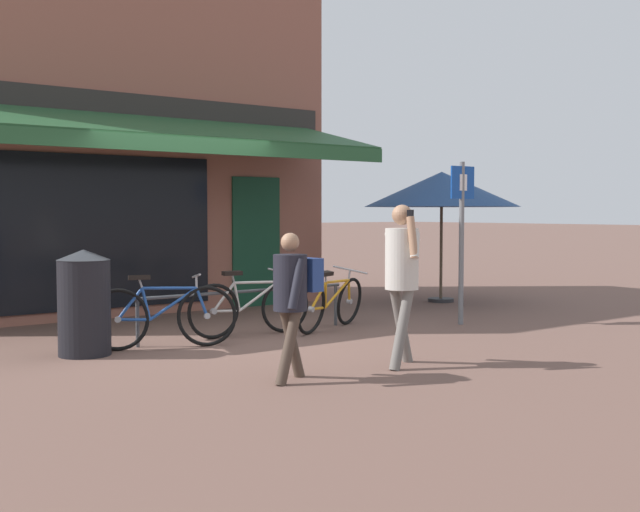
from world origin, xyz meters
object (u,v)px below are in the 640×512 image
bicycle_silver (250,306)px  cafe_parasol (442,190)px  parking_sign (462,225)px  litter_bin (84,302)px  bicycle_orange (331,303)px  bicycle_blue (163,315)px  pedestrian_adult (402,267)px  pedestrian_child (293,289)px

bicycle_silver → cafe_parasol: bearing=20.1°
parking_sign → cafe_parasol: (1.78, 2.09, 0.55)m
litter_bin → cafe_parasol: 7.00m
parking_sign → bicycle_orange: bearing=158.1°
bicycle_blue → parking_sign: size_ratio=0.74×
pedestrian_adult → litter_bin: 3.42m
bicycle_blue → parking_sign: bearing=9.2°
bicycle_blue → bicycle_orange: (2.38, -0.05, -0.02)m
bicycle_silver → litter_bin: bearing=-172.9°
bicycle_silver → litter_bin: litter_bin is taller
pedestrian_adult → parking_sign: bearing=-156.5°
bicycle_silver → bicycle_orange: bicycle_silver is taller
bicycle_blue → litter_bin: size_ratio=1.44×
bicycle_silver → pedestrian_child: (-1.11, -2.46, 0.47)m
pedestrian_child → cafe_parasol: 6.88m
bicycle_silver → pedestrian_adult: (0.16, -2.56, 0.63)m
pedestrian_adult → bicycle_silver: bearing=-94.9°
bicycle_orange → cafe_parasol: cafe_parasol is taller
pedestrian_adult → litter_bin: size_ratio=1.43×
bicycle_silver → pedestrian_adult: pedestrian_adult is taller
bicycle_orange → pedestrian_adult: pedestrian_adult is taller
pedestrian_adult → parking_sign: size_ratio=0.73×
bicycle_blue → parking_sign: 4.28m
litter_bin → pedestrian_child: bearing=-66.9°
pedestrian_adult → cafe_parasol: 5.91m
pedestrian_child → cafe_parasol: bearing=-152.3°
bicycle_orange → pedestrian_adult: 2.63m
bicycle_silver → pedestrian_adult: bearing=-81.0°
cafe_parasol → pedestrian_child: bearing=-147.3°
parking_sign → cafe_parasol: size_ratio=0.84×
pedestrian_child → cafe_parasol: size_ratio=0.52×
bicycle_blue → bicycle_silver: (1.26, 0.15, -0.00)m
bicycle_silver → parking_sign: (2.84, -0.89, 1.00)m
bicycle_blue → pedestrian_child: bearing=-66.8°
bicycle_orange → pedestrian_child: (-2.23, -2.27, 0.49)m
litter_bin → pedestrian_adult: bearing=-47.5°
bicycle_orange → cafe_parasol: 4.08m
bicycle_blue → litter_bin: 0.90m
pedestrian_adult → bicycle_blue: bearing=-67.9°
pedestrian_adult → pedestrian_child: (-1.26, 0.10, -0.16)m
bicycle_blue → pedestrian_child: size_ratio=1.20×
pedestrian_adult → cafe_parasol: (4.46, 3.77, 0.92)m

